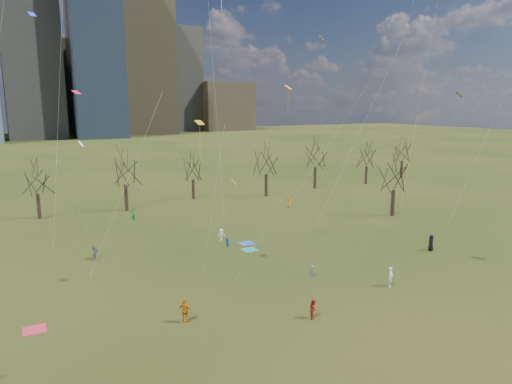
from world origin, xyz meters
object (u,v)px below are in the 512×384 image
blanket_teal (250,250)px  person_1 (391,277)px  blanket_navy (247,243)px  person_2 (314,309)px  blanket_crimson (35,330)px  person_4 (185,311)px

blanket_teal → person_1: bearing=-68.3°
blanket_navy → person_2: person_2 is taller
person_1 → person_2: size_ratio=1.17×
blanket_crimson → person_4: bearing=-22.9°
blanket_crimson → person_4: size_ratio=0.86×
person_2 → blanket_crimson: bearing=103.3°
person_1 → person_2: bearing=151.1°
blanket_teal → blanket_navy: same height
blanket_crimson → blanket_navy: bearing=25.2°
blanket_navy → person_4: (-13.14, -15.06, 0.92)m
blanket_teal → person_2: size_ratio=1.03×
person_2 → blanket_navy: bearing=24.4°
person_4 → person_1: bearing=-140.7°
blanket_teal → blanket_navy: 2.45m
blanket_teal → blanket_navy: size_ratio=1.00×
blanket_crimson → person_1: 29.12m
blanket_teal → blanket_navy: bearing=70.2°
blanket_teal → person_2: (-3.55, -16.87, 0.76)m
person_2 → person_4: size_ratio=0.83×
person_1 → person_4: 18.53m
blanket_crimson → person_1: (28.33, -6.69, 0.89)m
blanket_teal → person_4: (-12.31, -12.75, 0.92)m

